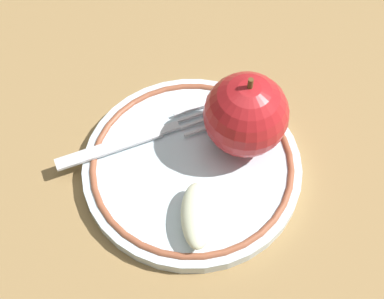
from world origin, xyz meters
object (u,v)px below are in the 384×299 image
apple_slice_front (197,215)px  plate (192,166)px  fork (146,136)px  apple_red_whole (246,115)px

apple_slice_front → plate: bearing=2.7°
apple_slice_front → fork: (0.10, -0.02, -0.01)m
plate → apple_red_whole: 0.07m
fork → apple_slice_front: bearing=-83.6°
plate → apple_red_whole: (-0.01, -0.05, 0.04)m
plate → fork: bearing=17.7°
plate → apple_slice_front: apple_slice_front is taller
apple_red_whole → fork: (0.06, 0.07, -0.04)m
apple_slice_front → fork: bearing=27.5°
apple_red_whole → fork: 0.10m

